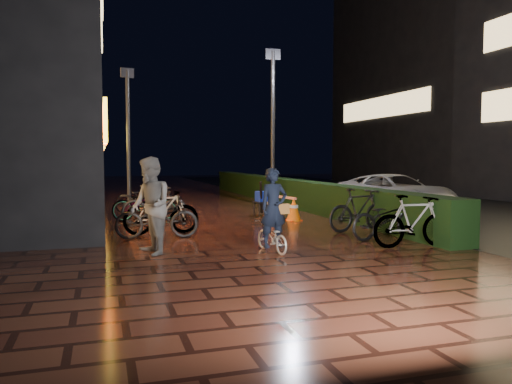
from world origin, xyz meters
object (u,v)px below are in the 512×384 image
object	(u,v)px
cyclist	(273,221)
traffic_barrier	(282,207)
cart_assembly	(263,198)
van	(395,192)
bystander_person	(150,206)

from	to	relation	value
cyclist	traffic_barrier	distance (m)	5.41
cyclist	cart_assembly	bearing A→B (deg)	73.68
van	traffic_barrier	distance (m)	4.74
traffic_barrier	bystander_person	bearing A→B (deg)	-133.50
cart_assembly	cyclist	bearing A→B (deg)	-106.32
bystander_person	cyclist	world-z (taller)	bystander_person
traffic_barrier	cyclist	bearing A→B (deg)	-112.11
cart_assembly	bystander_person	bearing A→B (deg)	-126.53
bystander_person	cyclist	xyz separation A→B (m)	(2.27, -0.47, -0.32)
bystander_person	cart_assembly	bearing A→B (deg)	131.36
bystander_person	traffic_barrier	world-z (taller)	bystander_person
van	traffic_barrier	xyz separation A→B (m)	(-4.60, -1.11, -0.29)
cyclist	cart_assembly	xyz separation A→B (m)	(1.71, 5.84, -0.04)
cyclist	bystander_person	bearing A→B (deg)	168.43
bystander_person	cart_assembly	size ratio (longest dim) A/B	1.69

